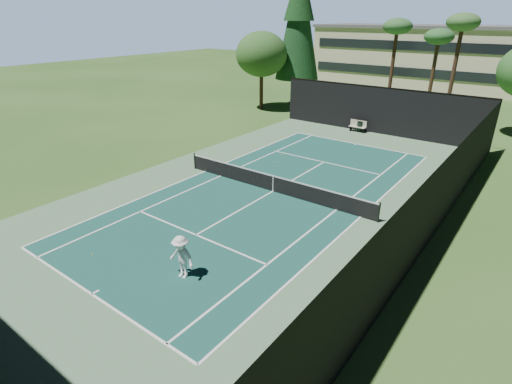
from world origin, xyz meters
TOP-DOWN VIEW (x-y plane):
  - ground at (0.00, 0.00)m, footprint 160.00×160.00m
  - apron_slab at (0.00, 0.00)m, footprint 18.00×32.00m
  - court_surface at (0.00, 0.00)m, footprint 10.97×23.77m
  - court_lines at (0.00, 0.00)m, footprint 11.07×23.87m
  - tennis_net at (0.00, 0.00)m, footprint 12.90×0.10m
  - fence at (0.00, 0.06)m, footprint 18.04×32.05m
  - player at (1.90, -9.06)m, footprint 1.21×0.73m
  - tennis_ball_a at (-2.38, -10.33)m, footprint 0.07×0.07m
  - tennis_ball_b at (-2.58, 4.38)m, footprint 0.06×0.06m
  - tennis_ball_c at (-0.15, 4.32)m, footprint 0.06×0.06m
  - tennis_ball_d at (-3.19, 5.91)m, footprint 0.08×0.08m
  - park_bench at (-1.49, 15.46)m, footprint 1.50×0.45m
  - trash_bin at (-1.34, 15.62)m, footprint 0.56×0.56m
  - pine_tree at (-12.00, 22.00)m, footprint 4.80×4.80m
  - palm_a at (-2.00, 24.00)m, footprint 2.80×2.80m
  - palm_b at (1.50, 26.00)m, footprint 2.80×2.80m
  - palm_c at (4.00, 23.00)m, footprint 2.80×2.80m
  - decid_tree_c at (-14.00, 18.00)m, footprint 5.44×5.44m
  - campus_building at (0.00, 45.98)m, footprint 40.50×12.50m

SIDE VIEW (x-z plane):
  - ground at x=0.00m, z-range 0.00..0.00m
  - apron_slab at x=0.00m, z-range 0.00..0.01m
  - court_surface at x=0.00m, z-range 0.01..0.02m
  - court_lines at x=0.00m, z-range 0.02..0.02m
  - tennis_ball_b at x=-2.58m, z-range 0.00..0.06m
  - tennis_ball_c at x=-0.15m, z-range 0.00..0.06m
  - tennis_ball_a at x=-2.38m, z-range 0.00..0.07m
  - tennis_ball_d at x=-3.19m, z-range 0.00..0.08m
  - trash_bin at x=-1.34m, z-range 0.01..0.95m
  - park_bench at x=-1.49m, z-range 0.03..1.06m
  - tennis_net at x=0.00m, z-range 0.01..1.11m
  - player at x=1.90m, z-range 0.00..1.83m
  - fence at x=0.00m, z-range -0.01..4.02m
  - campus_building at x=0.00m, z-range 0.06..8.36m
  - decid_tree_c at x=-14.00m, z-range 1.72..9.81m
  - palm_b at x=1.50m, z-range 3.15..11.57m
  - palm_a at x=-2.00m, z-range 3.53..12.85m
  - palm_c at x=4.00m, z-range 3.72..13.49m
  - pine_tree at x=-12.00m, z-range 2.05..17.05m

